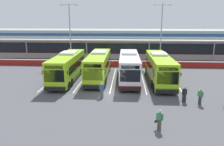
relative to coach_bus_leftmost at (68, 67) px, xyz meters
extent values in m
plane|color=#4C4C51|center=(6.27, -5.28, -1.79)|extent=(200.00, 200.00, 0.00)
cube|color=silver|center=(6.27, 21.72, 0.96)|extent=(70.00, 10.00, 5.50)
cube|color=#19232D|center=(6.27, 16.70, 0.51)|extent=(66.00, 0.08, 2.20)
cube|color=navy|center=(6.27, 16.69, 3.36)|extent=(68.00, 0.08, 0.60)
cube|color=beige|center=(6.27, 15.22, 2.41)|extent=(67.00, 3.00, 0.24)
cube|color=gray|center=(6.27, 21.72, 3.96)|extent=(70.00, 10.00, 0.50)
cylinder|color=#999999|center=(-12.33, 14.02, 0.31)|extent=(0.20, 0.20, 4.20)
cylinder|color=#999999|center=(0.07, 14.02, 0.31)|extent=(0.20, 0.20, 4.20)
cylinder|color=#999999|center=(12.47, 14.02, 0.31)|extent=(0.20, 0.20, 4.20)
cylinder|color=#999999|center=(24.87, 14.02, 0.31)|extent=(0.20, 0.20, 4.20)
cube|color=maroon|center=(6.27, 9.22, -1.29)|extent=(60.00, 0.36, 1.00)
cube|color=#B2B2B2|center=(6.27, 9.22, -0.74)|extent=(60.00, 0.40, 0.10)
cube|color=#9ED11E|center=(0.00, -0.04, 0.12)|extent=(2.70, 12.03, 3.19)
cube|color=#598419|center=(0.00, -0.04, -1.19)|extent=(2.72, 12.05, 0.56)
cube|color=black|center=(0.00, 0.36, 0.36)|extent=(2.70, 9.63, 0.96)
cube|color=black|center=(0.08, -5.99, 0.26)|extent=(2.31, 0.13, 1.40)
cube|color=black|center=(0.08, -6.00, 1.26)|extent=(2.05, 0.11, 0.40)
cube|color=silver|center=(-0.01, 0.96, 1.85)|extent=(2.09, 2.83, 0.28)
cube|color=black|center=(0.08, -6.10, -1.24)|extent=(2.45, 0.19, 0.44)
cube|color=black|center=(1.53, -5.62, 0.61)|extent=(0.08, 0.12, 0.36)
cube|color=black|center=(-1.38, -5.66, 0.61)|extent=(0.08, 0.12, 0.36)
cylinder|color=black|center=(1.14, 4.58, -1.27)|extent=(0.33, 1.04, 1.04)
cylinder|color=black|center=(-1.25, 4.55, -1.27)|extent=(0.33, 1.04, 1.04)
cylinder|color=black|center=(1.24, -3.22, -1.27)|extent=(0.33, 1.04, 1.04)
cylinder|color=black|center=(-1.15, -3.25, -1.27)|extent=(0.33, 1.04, 1.04)
cylinder|color=black|center=(1.25, -4.62, -1.27)|extent=(0.33, 1.04, 1.04)
cylinder|color=black|center=(-1.14, -4.65, -1.27)|extent=(0.33, 1.04, 1.04)
cube|color=#9ED11E|center=(4.18, 1.00, 0.12)|extent=(2.70, 12.03, 3.19)
cube|color=#598419|center=(4.18, 1.00, -1.19)|extent=(2.72, 12.05, 0.56)
cube|color=black|center=(4.18, 1.40, 0.36)|extent=(2.70, 9.63, 0.96)
cube|color=black|center=(4.26, -4.95, 0.26)|extent=(2.31, 0.13, 1.40)
cube|color=black|center=(4.26, -4.96, 1.26)|extent=(2.05, 0.11, 0.40)
cube|color=silver|center=(4.17, 2.00, 1.85)|extent=(2.09, 2.83, 0.28)
cube|color=black|center=(4.26, -5.06, -1.24)|extent=(2.45, 0.19, 0.44)
cube|color=black|center=(5.71, -4.58, 0.61)|extent=(0.08, 0.12, 0.36)
cube|color=black|center=(2.80, -4.62, 0.61)|extent=(0.08, 0.12, 0.36)
cylinder|color=black|center=(5.32, 5.62, -1.27)|extent=(0.33, 1.04, 1.04)
cylinder|color=black|center=(2.93, 5.59, -1.27)|extent=(0.33, 1.04, 1.04)
cylinder|color=black|center=(5.42, -2.18, -1.27)|extent=(0.33, 1.04, 1.04)
cylinder|color=black|center=(3.03, -2.21, -1.27)|extent=(0.33, 1.04, 1.04)
cylinder|color=black|center=(5.44, -3.58, -1.27)|extent=(0.33, 1.04, 1.04)
cylinder|color=black|center=(3.05, -3.61, -1.27)|extent=(0.33, 1.04, 1.04)
cube|color=silver|center=(8.49, 0.59, 0.12)|extent=(2.70, 12.03, 3.19)
cube|color=#AD1E1E|center=(8.49, 0.59, -1.19)|extent=(2.72, 12.05, 0.56)
cube|color=black|center=(8.48, 0.99, 0.36)|extent=(2.70, 9.63, 0.96)
cube|color=black|center=(8.57, -5.36, 0.26)|extent=(2.31, 0.13, 1.40)
cube|color=black|center=(8.57, -5.37, 1.26)|extent=(2.05, 0.11, 0.40)
cube|color=silver|center=(8.48, 1.59, 1.85)|extent=(2.09, 2.83, 0.28)
cube|color=black|center=(8.57, -5.47, -1.24)|extent=(2.45, 0.19, 0.44)
cube|color=black|center=(10.02, -4.99, 0.61)|extent=(0.08, 0.12, 0.36)
cube|color=black|center=(7.11, -5.02, 0.61)|extent=(0.08, 0.12, 0.36)
cylinder|color=black|center=(9.63, 5.21, -1.27)|extent=(0.33, 1.04, 1.04)
cylinder|color=black|center=(7.24, 5.18, -1.27)|extent=(0.33, 1.04, 1.04)
cylinder|color=black|center=(9.73, -2.59, -1.27)|extent=(0.33, 1.04, 1.04)
cylinder|color=black|center=(7.34, -2.62, -1.27)|extent=(0.33, 1.04, 1.04)
cylinder|color=black|center=(9.74, -3.99, -1.27)|extent=(0.33, 1.04, 1.04)
cylinder|color=black|center=(7.35, -4.02, -1.27)|extent=(0.33, 1.04, 1.04)
cube|color=#9ED11E|center=(12.54, -0.08, 0.12)|extent=(2.70, 12.03, 3.19)
cube|color=#598419|center=(12.54, -0.08, -1.19)|extent=(2.72, 12.05, 0.56)
cube|color=black|center=(12.53, 0.32, 0.36)|extent=(2.70, 9.63, 0.96)
cube|color=black|center=(12.61, -6.03, 0.26)|extent=(2.31, 0.13, 1.40)
cube|color=black|center=(12.61, -6.04, 1.26)|extent=(2.05, 0.11, 0.40)
cube|color=silver|center=(12.53, 0.92, 1.85)|extent=(2.09, 2.83, 0.28)
cube|color=black|center=(12.62, -6.14, -1.24)|extent=(2.45, 0.19, 0.44)
cube|color=black|center=(14.06, -5.66, 0.61)|extent=(0.08, 0.12, 0.36)
cube|color=black|center=(11.15, -5.69, 0.61)|extent=(0.08, 0.12, 0.36)
cylinder|color=black|center=(13.68, 4.54, -1.27)|extent=(0.33, 1.04, 1.04)
cylinder|color=black|center=(11.29, 4.51, -1.27)|extent=(0.33, 1.04, 1.04)
cylinder|color=black|center=(13.77, -3.26, -1.27)|extent=(0.33, 1.04, 1.04)
cylinder|color=black|center=(11.38, -3.29, -1.27)|extent=(0.33, 1.04, 1.04)
cylinder|color=black|center=(13.79, -4.66, -1.27)|extent=(0.33, 1.04, 1.04)
cylinder|color=black|center=(11.40, -4.69, -1.27)|extent=(0.33, 1.04, 1.04)
cube|color=silver|center=(-2.13, 0.72, -1.78)|extent=(0.14, 13.00, 0.01)
cube|color=silver|center=(2.07, 0.72, -1.78)|extent=(0.14, 13.00, 0.01)
cube|color=silver|center=(6.27, 0.72, -1.78)|extent=(0.14, 13.00, 0.01)
cube|color=silver|center=(10.47, 0.72, -1.78)|extent=(0.14, 13.00, 0.01)
cube|color=silver|center=(14.67, 0.72, -1.78)|extent=(0.14, 13.00, 0.01)
cube|color=#4C4238|center=(10.68, -13.66, -1.37)|extent=(0.21, 0.23, 0.84)
cube|color=#4C4238|center=(10.75, -13.84, -1.37)|extent=(0.21, 0.23, 0.84)
cube|color=#387F4C|center=(10.72, -13.75, -0.67)|extent=(0.40, 0.37, 0.56)
cube|color=#387F4C|center=(10.53, -13.63, -0.69)|extent=(0.13, 0.13, 0.54)
cube|color=#387F4C|center=(10.90, -13.87, -0.69)|extent=(0.13, 0.13, 0.54)
sphere|color=#DBB293|center=(10.72, -13.75, -0.28)|extent=(0.22, 0.22, 0.22)
cube|color=black|center=(10.48, -13.58, -1.16)|extent=(0.25, 0.30, 0.22)
cylinder|color=black|center=(10.48, -13.58, -0.98)|extent=(0.02, 0.02, 0.16)
cube|color=#33333D|center=(15.41, -8.19, -1.37)|extent=(0.22, 0.23, 0.84)
cube|color=#33333D|center=(15.47, -8.38, -1.37)|extent=(0.22, 0.23, 0.84)
cube|color=#387F4C|center=(15.44, -8.29, -0.67)|extent=(0.40, 0.38, 0.56)
cube|color=#387F4C|center=(15.26, -8.15, -0.69)|extent=(0.13, 0.13, 0.54)
cube|color=#387F4C|center=(15.62, -8.42, -0.69)|extent=(0.13, 0.13, 0.54)
sphere|color=tan|center=(15.44, -8.29, -0.28)|extent=(0.22, 0.22, 0.22)
cube|color=slate|center=(5.42, -6.82, -1.37)|extent=(0.19, 0.22, 0.84)
cube|color=slate|center=(5.61, -6.87, -1.37)|extent=(0.19, 0.22, 0.84)
cube|color=#2D5693|center=(5.52, -6.84, -0.67)|extent=(0.39, 0.32, 0.56)
cube|color=#2D5693|center=(5.31, -6.92, -0.69)|extent=(0.12, 0.12, 0.54)
cube|color=#2D5693|center=(5.72, -6.77, -0.69)|extent=(0.12, 0.12, 0.54)
sphere|color=#DBB293|center=(5.52, -6.84, -0.28)|extent=(0.22, 0.22, 0.22)
cube|color=#33333D|center=(13.96, -7.65, -1.37)|extent=(0.19, 0.21, 0.84)
cube|color=#33333D|center=(14.15, -7.71, -1.37)|extent=(0.19, 0.21, 0.84)
cube|color=black|center=(14.06, -7.68, -0.67)|extent=(0.39, 0.31, 0.56)
cube|color=black|center=(13.85, -7.74, -0.69)|extent=(0.12, 0.12, 0.54)
cube|color=black|center=(14.27, -7.61, -0.69)|extent=(0.12, 0.12, 0.54)
sphere|color=tan|center=(14.06, -7.68, -0.28)|extent=(0.22, 0.22, 0.22)
cylinder|color=#9E9EA3|center=(-2.44, 11.33, 3.71)|extent=(0.20, 0.20, 11.00)
cylinder|color=#9E9EA3|center=(-2.44, 11.33, 9.06)|extent=(2.80, 0.10, 0.10)
cube|color=silver|center=(-3.84, 11.33, 8.96)|extent=(0.44, 0.28, 0.20)
cube|color=silver|center=(-1.04, 11.33, 8.96)|extent=(0.44, 0.28, 0.20)
cylinder|color=#9E9EA3|center=(14.37, 12.11, 3.71)|extent=(0.20, 0.20, 11.00)
cylinder|color=#9E9EA3|center=(14.37, 12.11, 9.06)|extent=(2.80, 0.10, 0.10)
cube|color=silver|center=(12.97, 12.11, 8.96)|extent=(0.44, 0.28, 0.20)
cube|color=silver|center=(15.77, 12.11, 8.96)|extent=(0.44, 0.28, 0.20)
camera|label=1|loc=(8.18, -29.15, 6.36)|focal=35.05mm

